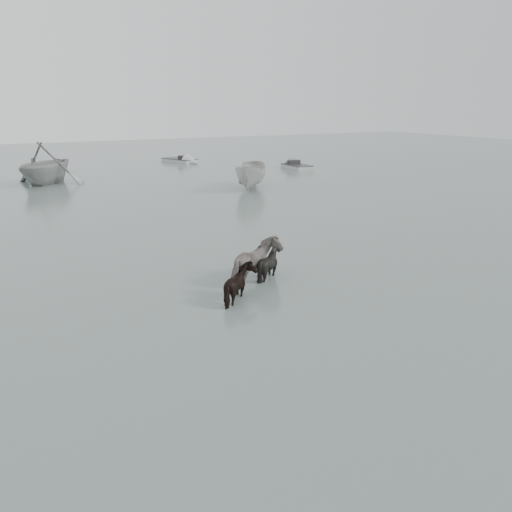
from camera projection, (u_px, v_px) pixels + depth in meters
name	position (u px, v px, depth m)	size (l,w,h in m)	color
ground	(264.00, 284.00, 16.45)	(140.00, 140.00, 0.00)	#53625C
pony_pinto	(256.00, 256.00, 16.46)	(0.96, 2.11, 1.78)	black
pony_dark	(241.00, 279.00, 14.89)	(1.35, 1.15, 1.36)	black
pony_black	(269.00, 256.00, 16.98)	(1.18, 1.32, 1.46)	black
rowboat_trail	(46.00, 162.00, 36.66)	(5.26, 6.09, 3.21)	#9C9E9B
boat_small	(252.00, 174.00, 34.66)	(1.93, 5.14, 1.99)	#AEAEA9
skiff_port	(297.00, 165.00, 45.38)	(4.40, 1.60, 0.75)	#A8AAA8
skiff_mid	(180.00, 159.00, 50.35)	(5.31, 1.60, 0.75)	#ADAFAD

